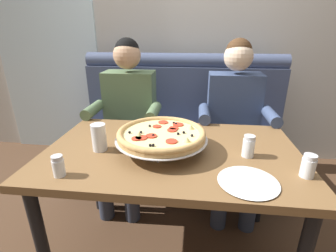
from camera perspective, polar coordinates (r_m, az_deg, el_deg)
name	(u,v)px	position (r m, az deg, el deg)	size (l,w,h in m)	color
ground_plane	(171,250)	(1.77, 0.68, -26.83)	(16.00, 16.00, 0.00)	#4C3321
back_wall_with_window	(187,22)	(2.64, 4.37, 22.97)	(6.00, 0.12, 2.80)	beige
window_panel	(43,22)	(3.01, -27.13, 20.67)	(1.10, 0.02, 2.80)	white
booth_bench	(181,138)	(2.26, 3.04, -2.79)	(1.84, 0.78, 1.13)	#424C6B
dining_table	(171,163)	(1.37, 0.80, -8.58)	(1.35, 0.83, 0.73)	brown
diner_left	(127,113)	(1.97, -9.43, 2.94)	(0.54, 0.64, 1.27)	#2D3342
diner_right	(234,117)	(1.92, 15.14, 1.98)	(0.54, 0.64, 1.27)	#2D3342
pizza	(161,135)	(1.28, -1.53, -2.02)	(0.48, 0.48, 0.12)	silver
shaker_pepper_flakes	(59,167)	(1.18, -24.08, -8.75)	(0.05, 0.05, 0.10)	white
shaker_parmesan	(248,148)	(1.30, 18.17, -4.78)	(0.06, 0.06, 0.11)	white
shaker_oregano	(308,167)	(1.23, 29.77, -8.37)	(0.06, 0.06, 0.10)	white
plate_near_left	(248,181)	(1.10, 18.14, -11.99)	(0.25, 0.25, 0.02)	white
drinking_glass	(99,139)	(1.34, -15.69, -2.93)	(0.08, 0.08, 0.15)	silver
patio_chair	(90,93)	(3.53, -17.74, 7.25)	(0.40, 0.40, 0.86)	black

